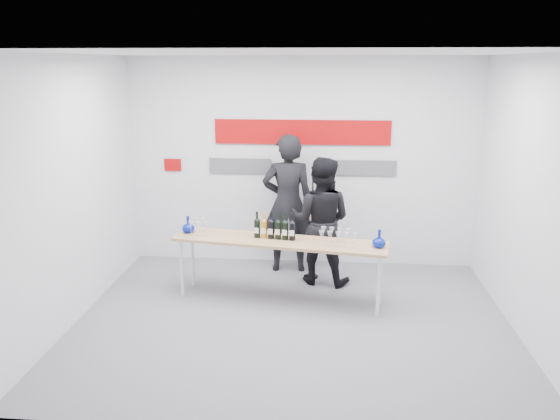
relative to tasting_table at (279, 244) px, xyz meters
The scene contains 12 objects.
ground 0.96m from the tasting_table, 70.65° to the right, with size 5.00×5.00×0.00m, color slate.
back_wall 1.63m from the tasting_table, 81.84° to the left, with size 5.00×0.04×3.00m, color silver.
signage 1.76m from the tasting_table, 83.93° to the left, with size 3.38×0.02×0.79m.
tasting_table is the anchor object (origin of this frame).
wine_bottles 0.24m from the tasting_table, 145.43° to the left, with size 0.53×0.16×0.33m.
decanter_left 1.22m from the tasting_table, behind, with size 0.16×0.16×0.21m, color #07188D, non-canonical shape.
decanter_right 1.22m from the tasting_table, ahead, with size 0.16×0.16×0.21m, color #07188D, non-canonical shape.
glasses_left 1.06m from the tasting_table, behind, with size 0.26×0.25×0.18m.
glasses_right 0.73m from the tasting_table, ahead, with size 0.46×0.28×0.18m.
presenter_left 1.09m from the tasting_table, 88.55° to the left, with size 0.72×0.47×1.97m, color black.
presenter_right 0.83m from the tasting_table, 52.61° to the left, with size 0.84×0.65×1.72m, color black.
mic_stand 0.91m from the tasting_table, 63.92° to the left, with size 0.18×0.18×1.59m.
Camera 1 is at (0.35, -5.77, 2.91)m, focal length 35.00 mm.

